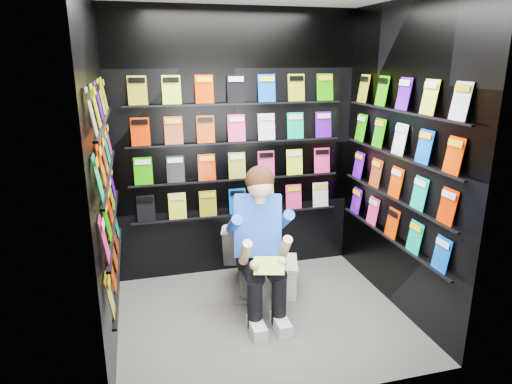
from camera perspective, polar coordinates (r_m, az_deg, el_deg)
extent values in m
plane|color=#5E5E5B|center=(4.05, 0.92, -15.42)|extent=(2.40, 2.40, 0.00)
cube|color=black|center=(4.49, -2.51, 5.65)|extent=(2.40, 0.04, 2.60)
cube|color=black|center=(2.63, 7.02, -2.28)|extent=(2.40, 0.04, 2.60)
cube|color=black|center=(3.42, -18.69, 1.36)|extent=(0.04, 2.00, 2.60)
cube|color=black|center=(4.03, 17.67, 3.65)|extent=(0.04, 2.00, 2.60)
imported|color=white|center=(4.34, -1.17, -7.68)|extent=(0.60, 0.83, 0.73)
cube|color=silver|center=(4.39, 3.61, -10.66)|extent=(0.31, 0.42, 0.28)
cube|color=silver|center=(4.32, 3.65, -8.83)|extent=(0.33, 0.45, 0.03)
cube|color=green|center=(3.61, 1.62, -9.18)|extent=(0.27, 0.20, 0.10)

